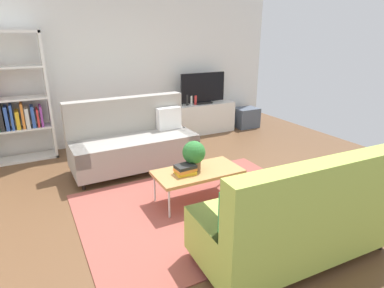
{
  "coord_description": "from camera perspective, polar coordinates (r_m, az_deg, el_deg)",
  "views": [
    {
      "loc": [
        -1.77,
        -3.4,
        2.07
      ],
      "look_at": [
        0.11,
        0.21,
        0.65
      ],
      "focal_mm": 30.12,
      "sensor_mm": 36.0,
      "label": 1
    }
  ],
  "objects": [
    {
      "name": "wall_far",
      "position": [
        6.48,
        -11.87,
        13.33
      ],
      "size": [
        6.4,
        0.12,
        2.9
      ],
      "primitive_type": "cube",
      "color": "white",
      "rests_on": "ground_plane"
    },
    {
      "name": "bottle_2",
      "position": [
        6.74,
        0.61,
        7.8
      ],
      "size": [
        0.06,
        0.06,
        0.19
      ],
      "primitive_type": "cylinder",
      "color": "red",
      "rests_on": "tv_console"
    },
    {
      "name": "couch_green",
      "position": [
        3.21,
        18.21,
        -12.32
      ],
      "size": [
        1.93,
        0.91,
        1.1
      ],
      "rotation": [
        0.0,
        0.0,
        -0.04
      ],
      "color": "#A3BC4C",
      "rests_on": "ground_plane"
    },
    {
      "name": "vase_0",
      "position": [
        6.65,
        -2.78,
        7.36
      ],
      "size": [
        0.14,
        0.14,
        0.13
      ],
      "primitive_type": "cylinder",
      "color": "#4C72B2",
      "rests_on": "tv_console"
    },
    {
      "name": "bookshelf",
      "position": [
        5.99,
        -29.42,
        6.17
      ],
      "size": [
        1.1,
        0.36,
        2.1
      ],
      "color": "white",
      "rests_on": "ground_plane"
    },
    {
      "name": "bottle_0",
      "position": [
        6.65,
        -0.88,
        7.79
      ],
      "size": [
        0.05,
        0.05,
        0.23
      ],
      "primitive_type": "cylinder",
      "color": "#262626",
      "rests_on": "tv_console"
    },
    {
      "name": "storage_trunk",
      "position": [
        7.48,
        9.57,
        4.64
      ],
      "size": [
        0.52,
        0.4,
        0.44
      ],
      "primitive_type": "cube",
      "color": "#4C5666",
      "rests_on": "ground_plane"
    },
    {
      "name": "area_rug",
      "position": [
        4.08,
        1.74,
        -11.18
      ],
      "size": [
        2.9,
        2.2,
        0.01
      ],
      "primitive_type": "cube",
      "color": "#9E4C42",
      "rests_on": "ground_plane"
    },
    {
      "name": "table_book_0",
      "position": [
        3.97,
        -1.19,
        -5.03
      ],
      "size": [
        0.25,
        0.2,
        0.04
      ],
      "primitive_type": "cube",
      "rotation": [
        0.0,
        0.0,
        -0.07
      ],
      "color": "gold",
      "rests_on": "coffee_table"
    },
    {
      "name": "couch_beige",
      "position": [
        5.15,
        -10.37,
        0.46
      ],
      "size": [
        1.92,
        0.88,
        1.1
      ],
      "rotation": [
        0.0,
        0.0,
        3.16
      ],
      "color": "gray",
      "rests_on": "ground_plane"
    },
    {
      "name": "coffee_table",
      "position": [
        4.08,
        1.03,
        -5.07
      ],
      "size": [
        1.1,
        0.56,
        0.42
      ],
      "color": "#B7844C",
      "rests_on": "ground_plane"
    },
    {
      "name": "tv_console",
      "position": [
        6.95,
        1.8,
        4.63
      ],
      "size": [
        1.4,
        0.44,
        0.64
      ],
      "primitive_type": "cube",
      "color": "silver",
      "rests_on": "ground_plane"
    },
    {
      "name": "table_book_1",
      "position": [
        3.95,
        -1.19,
        -4.52
      ],
      "size": [
        0.26,
        0.21,
        0.04
      ],
      "primitive_type": "cube",
      "rotation": [
        0.0,
        0.0,
        0.12
      ],
      "color": "orange",
      "rests_on": "table_book_0"
    },
    {
      "name": "tv",
      "position": [
        6.8,
        1.94,
        9.75
      ],
      "size": [
        1.0,
        0.2,
        0.64
      ],
      "color": "black",
      "rests_on": "tv_console"
    },
    {
      "name": "table_book_2",
      "position": [
        3.94,
        -1.19,
        -4.0
      ],
      "size": [
        0.25,
        0.2,
        0.04
      ],
      "primitive_type": "cube",
      "rotation": [
        0.0,
        0.0,
        0.07
      ],
      "color": "#262626",
      "rests_on": "table_book_1"
    },
    {
      "name": "bottle_1",
      "position": [
        6.69,
        -0.12,
        7.73
      ],
      "size": [
        0.05,
        0.05,
        0.19
      ],
      "primitive_type": "cylinder",
      "color": "silver",
      "rests_on": "tv_console"
    },
    {
      "name": "ground_plane",
      "position": [
        4.36,
        -0.04,
        -9.14
      ],
      "size": [
        7.68,
        7.68,
        0.0
      ],
      "primitive_type": "plane",
      "color": "brown"
    },
    {
      "name": "potted_plant",
      "position": [
        4.02,
        0.34,
        -1.78
      ],
      "size": [
        0.29,
        0.29,
        0.38
      ],
      "color": "brown",
      "rests_on": "coffee_table"
    }
  ]
}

